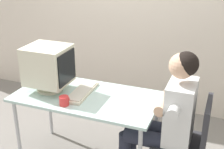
# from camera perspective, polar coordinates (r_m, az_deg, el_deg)

# --- Properties ---
(desk) EXTENTS (1.34, 0.69, 0.74)m
(desk) POSITION_cam_1_polar(r_m,az_deg,el_deg) (2.88, -4.74, -5.02)
(desk) COLOR #B7B7BC
(desk) RESTS_ON ground_plane
(crt_monitor) EXTENTS (0.40, 0.35, 0.44)m
(crt_monitor) POSITION_cam_1_polar(r_m,az_deg,el_deg) (2.90, -11.80, 1.64)
(crt_monitor) COLOR beige
(crt_monitor) RESTS_ON desk
(keyboard) EXTENTS (0.18, 0.48, 0.03)m
(keyboard) POSITION_cam_1_polar(r_m,az_deg,el_deg) (2.89, -5.63, -3.24)
(keyboard) COLOR beige
(keyboard) RESTS_ON desk
(office_chair) EXTENTS (0.43, 0.43, 0.88)m
(office_chair) POSITION_cam_1_polar(r_m,az_deg,el_deg) (2.72, 13.97, -11.77)
(office_chair) COLOR #4C4C51
(office_chair) RESTS_ON ground_plane
(person_seated) EXTENTS (0.73, 0.56, 1.28)m
(person_seated) POSITION_cam_1_polar(r_m,az_deg,el_deg) (2.64, 10.00, -7.51)
(person_seated) COLOR silver
(person_seated) RESTS_ON ground_plane
(desk_mug) EXTENTS (0.08, 0.09, 0.08)m
(desk_mug) POSITION_cam_1_polar(r_m,az_deg,el_deg) (2.69, -8.92, -4.85)
(desk_mug) COLOR red
(desk_mug) RESTS_ON desk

